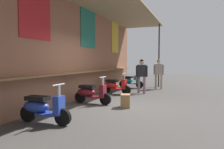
# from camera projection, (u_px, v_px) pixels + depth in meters

# --- Properties ---
(ground_plane) EXTENTS (38.90, 38.90, 0.00)m
(ground_plane) POSITION_uv_depth(u_px,v_px,m) (119.00, 106.00, 6.91)
(ground_plane) COLOR #474442
(market_stall_facade) EXTENTS (13.89, 2.63, 3.90)m
(market_stall_facade) POSITION_uv_depth(u_px,v_px,m) (70.00, 43.00, 7.45)
(market_stall_facade) COLOR #8C5B44
(market_stall_facade) RESTS_ON ground_plane
(scooter_blue) EXTENTS (0.46, 1.40, 0.97)m
(scooter_blue) POSITION_uv_depth(u_px,v_px,m) (42.00, 107.00, 4.99)
(scooter_blue) COLOR #233D9E
(scooter_blue) RESTS_ON ground_plane
(scooter_maroon) EXTENTS (0.46, 1.40, 0.97)m
(scooter_maroon) POSITION_uv_depth(u_px,v_px,m) (90.00, 93.00, 7.32)
(scooter_maroon) COLOR maroon
(scooter_maroon) RESTS_ON ground_plane
(scooter_red) EXTENTS (0.49, 1.40, 0.97)m
(scooter_red) POSITION_uv_depth(u_px,v_px,m) (114.00, 85.00, 9.53)
(scooter_red) COLOR red
(scooter_red) RESTS_ON ground_plane
(scooter_teal) EXTENTS (0.46, 1.40, 0.97)m
(scooter_teal) POSITION_uv_depth(u_px,v_px,m) (130.00, 81.00, 11.78)
(scooter_teal) COLOR #197075
(scooter_teal) RESTS_ON ground_plane
(shopper_with_handbag) EXTENTS (0.29, 0.64, 1.59)m
(shopper_with_handbag) POSITION_uv_depth(u_px,v_px,m) (141.00, 73.00, 9.67)
(shopper_with_handbag) COLOR gray
(shopper_with_handbag) RESTS_ON ground_plane
(shopper_browsing) EXTENTS (0.24, 0.55, 1.60)m
(shopper_browsing) POSITION_uv_depth(u_px,v_px,m) (159.00, 71.00, 11.23)
(shopper_browsing) COLOR #ADA393
(shopper_browsing) RESTS_ON ground_plane
(merchandise_crate) EXTENTS (0.43, 0.38, 0.43)m
(merchandise_crate) POSITION_uv_depth(u_px,v_px,m) (125.00, 101.00, 6.74)
(merchandise_crate) COLOR olive
(merchandise_crate) RESTS_ON ground_plane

